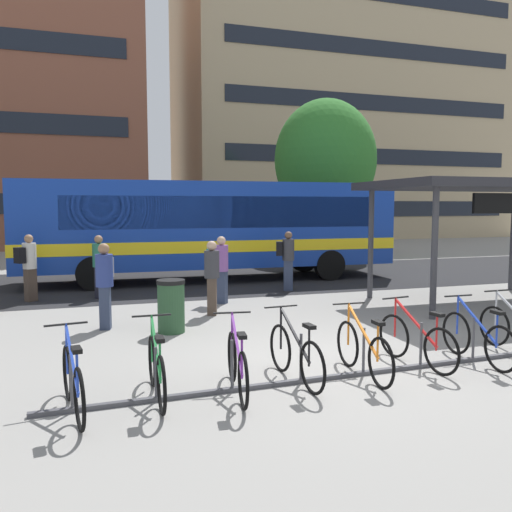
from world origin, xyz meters
name	(u,v)px	position (x,y,z in m)	size (l,w,h in m)	color
ground	(326,363)	(0.00, 0.00, 0.00)	(200.00, 200.00, 0.00)	gray
bus_lane_asphalt	(200,280)	(0.00, 9.55, 0.00)	(80.00, 7.20, 0.01)	#232326
city_bus	(209,226)	(0.33, 9.55, 1.78)	(12.09, 2.88, 3.20)	#14389E
bike_rack	(363,369)	(0.26, -0.70, 0.09)	(8.97, 0.42, 0.70)	#47474C
parked_bicycle_blue_0	(73,382)	(-3.71, -0.92, 0.38)	(0.52, 1.71, 0.99)	black
parked_bicycle_green_1	(156,370)	(-2.71, -0.73, 0.38)	(0.52, 1.72, 0.99)	black
parked_bicycle_purple_2	(237,365)	(-1.69, -0.87, 0.38)	(0.52, 1.71, 0.99)	black
parked_bicycle_black_3	(295,355)	(-0.79, -0.67, 0.38)	(0.52, 1.72, 0.99)	black
parked_bicycle_orange_4	(363,351)	(0.22, -0.76, 0.38)	(0.52, 1.72, 0.99)	black
parked_bicycle_red_5	(416,341)	(1.26, -0.55, 0.38)	(0.52, 1.71, 0.99)	black
parked_bicycle_blue_6	(477,339)	(2.26, -0.70, 0.38)	(0.52, 1.72, 0.99)	black
transit_shelter	(483,189)	(5.91, 3.49, 2.86)	(5.47, 3.65, 3.05)	#38383D
commuter_navy_pack_0	(212,272)	(-0.85, 4.13, 0.96)	(0.46, 0.59, 1.67)	#47382D
commuter_maroon_pack_1	(100,262)	(-3.20, 7.15, 0.96)	(0.46, 0.59, 1.68)	black
commuter_grey_pack_2	(105,280)	(-3.19, 3.46, 0.99)	(0.40, 0.57, 1.72)	#2D3851
commuter_black_pack_3	(287,257)	(1.97, 6.74, 0.99)	(0.59, 0.47, 1.72)	#2D3851
commuter_black_pack_5	(28,263)	(-4.95, 7.16, 0.99)	(0.60, 0.56, 1.72)	#47382D
commuter_teal_pack_6	(220,265)	(-0.35, 5.40, 0.97)	(0.60, 0.57, 1.69)	#2D3851
trash_bin	(171,306)	(-1.99, 2.74, 0.52)	(0.55, 0.55, 1.03)	#284C2D
street_tree_0	(325,160)	(7.17, 15.23, 4.58)	(4.72, 4.72, 7.37)	brown
building_right_wing	(336,99)	(16.18, 32.42, 11.13)	(25.09, 12.98, 22.25)	tan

